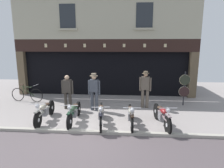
% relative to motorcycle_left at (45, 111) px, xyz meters
% --- Properties ---
extents(ground, '(22.50, 22.00, 0.18)m').
position_rel_motorcycle_left_xyz_m(ground, '(1.91, -2.01, -0.46)').
color(ground, gray).
extents(shop_facade, '(10.80, 4.42, 5.97)m').
position_rel_motorcycle_left_xyz_m(shop_facade, '(1.91, 6.01, 1.24)').
color(shop_facade, black).
rests_on(shop_facade, ground).
extents(motorcycle_left, '(0.62, 2.05, 0.91)m').
position_rel_motorcycle_left_xyz_m(motorcycle_left, '(0.00, 0.00, 0.00)').
color(motorcycle_left, black).
rests_on(motorcycle_left, ground).
extents(motorcycle_center_left, '(0.62, 2.05, 0.91)m').
position_rel_motorcycle_left_xyz_m(motorcycle_center_left, '(1.19, -0.03, -0.00)').
color(motorcycle_center_left, black).
rests_on(motorcycle_center_left, ground).
extents(motorcycle_center, '(0.62, 2.08, 0.91)m').
position_rel_motorcycle_left_xyz_m(motorcycle_center, '(2.27, -0.16, 0.00)').
color(motorcycle_center, black).
rests_on(motorcycle_center, ground).
extents(motorcycle_center_right, '(0.62, 1.94, 0.90)m').
position_rel_motorcycle_left_xyz_m(motorcycle_center_right, '(3.39, -0.17, -0.01)').
color(motorcycle_center_right, black).
rests_on(motorcycle_center_right, ground).
extents(motorcycle_right, '(0.62, 2.03, 0.92)m').
position_rel_motorcycle_left_xyz_m(motorcycle_right, '(4.54, -0.11, 0.00)').
color(motorcycle_right, black).
rests_on(motorcycle_right, ground).
extents(salesman_left, '(0.56, 0.25, 1.62)m').
position_rel_motorcycle_left_xyz_m(salesman_left, '(0.46, 1.56, 0.47)').
color(salesman_left, '#38332D').
rests_on(salesman_left, ground).
extents(shopkeeper_center, '(0.56, 0.36, 1.73)m').
position_rel_motorcycle_left_xyz_m(shopkeeper_center, '(1.73, 1.47, 0.55)').
color(shopkeeper_center, '#3D424C').
rests_on(shopkeeper_center, ground).
extents(salesman_right, '(0.56, 0.33, 1.78)m').
position_rel_motorcycle_left_xyz_m(salesman_right, '(4.09, 2.02, 0.57)').
color(salesman_right, brown).
rests_on(salesman_right, ground).
extents(tyre_sign_pole, '(0.53, 0.06, 1.71)m').
position_rel_motorcycle_left_xyz_m(tyre_sign_pole, '(6.07, 2.56, 0.55)').
color(tyre_sign_pole, '#232328').
rests_on(tyre_sign_pole, ground).
extents(advert_board_near, '(0.71, 0.03, 1.06)m').
position_rel_motorcycle_left_xyz_m(advert_board_near, '(0.55, 4.37, 1.43)').
color(advert_board_near, silver).
extents(advert_board_far, '(0.73, 0.03, 0.97)m').
position_rel_motorcycle_left_xyz_m(advert_board_far, '(-0.63, 4.37, 1.39)').
color(advert_board_far, silver).
extents(leaning_bicycle, '(1.81, 0.50, 0.95)m').
position_rel_motorcycle_left_xyz_m(leaning_bicycle, '(-2.13, 2.62, -0.04)').
color(leaning_bicycle, black).
rests_on(leaning_bicycle, ground).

